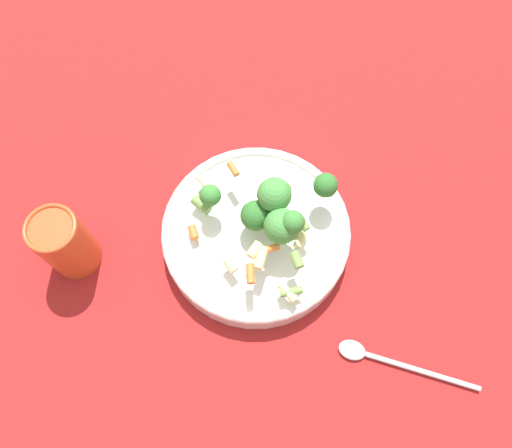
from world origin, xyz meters
TOP-DOWN VIEW (x-y plane):
  - ground_plane at (0.00, 0.00)m, footprint 3.00×3.00m
  - bowl at (0.00, 0.00)m, footprint 0.26×0.26m
  - pasta_salad at (-0.00, 0.02)m, footprint 0.20×0.21m
  - cup at (-0.00, -0.26)m, footprint 0.07×0.07m
  - spoon at (0.19, 0.15)m, footprint 0.09×0.18m

SIDE VIEW (x-z plane):
  - ground_plane at x=0.00m, z-range 0.00..0.00m
  - spoon at x=0.19m, z-range 0.00..0.01m
  - bowl at x=0.00m, z-range 0.00..0.04m
  - cup at x=0.00m, z-range 0.00..0.11m
  - pasta_salad at x=0.00m, z-range 0.04..0.12m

